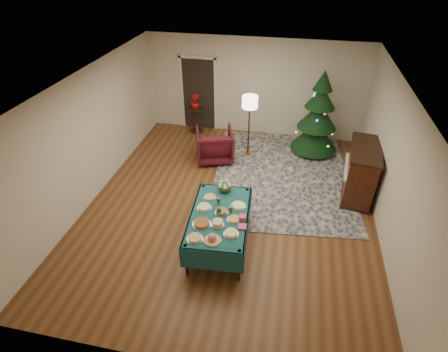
% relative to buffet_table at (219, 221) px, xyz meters
% --- Properties ---
extents(room_shell, '(7.00, 7.00, 7.00)m').
position_rel_buffet_table_xyz_m(room_shell, '(-0.02, 1.16, 0.79)').
color(room_shell, '#593319').
rests_on(room_shell, ground).
extents(doorway, '(1.08, 0.04, 2.16)m').
position_rel_buffet_table_xyz_m(doorway, '(-1.62, 4.64, 0.53)').
color(doorway, black).
rests_on(doorway, ground).
extents(rug, '(3.62, 4.51, 0.02)m').
position_rel_buffet_table_xyz_m(rug, '(1.00, 2.56, -0.55)').
color(rug, '#141E4B').
rests_on(rug, ground).
extents(buffet_table, '(1.18, 1.88, 0.70)m').
position_rel_buffet_table_xyz_m(buffet_table, '(0.00, 0.00, 0.00)').
color(buffet_table, black).
rests_on(buffet_table, ground).
extents(platter_0, '(0.27, 0.27, 0.04)m').
position_rel_buffet_table_xyz_m(platter_0, '(-0.27, -0.67, 0.16)').
color(platter_0, silver).
rests_on(platter_0, buffet_table).
extents(platter_1, '(0.29, 0.29, 0.15)m').
position_rel_buffet_table_xyz_m(platter_1, '(0.03, -0.66, 0.20)').
color(platter_1, silver).
rests_on(platter_1, buffet_table).
extents(platter_2, '(0.26, 0.26, 0.06)m').
position_rel_buffet_table_xyz_m(platter_2, '(0.30, -0.45, 0.17)').
color(platter_2, silver).
rests_on(platter_2, buffet_table).
extents(platter_3, '(0.33, 0.33, 0.05)m').
position_rel_buffet_table_xyz_m(platter_3, '(-0.24, -0.30, 0.16)').
color(platter_3, silver).
rests_on(platter_3, buffet_table).
extents(platter_4, '(0.22, 0.22, 0.10)m').
position_rel_buffet_table_xyz_m(platter_4, '(0.03, -0.27, 0.19)').
color(platter_4, silver).
rests_on(platter_4, buffet_table).
extents(platter_5, '(0.25, 0.25, 0.04)m').
position_rel_buffet_table_xyz_m(platter_5, '(0.28, -0.08, 0.16)').
color(platter_5, silver).
rests_on(platter_5, buffet_table).
extents(platter_6, '(0.27, 0.27, 0.05)m').
position_rel_buffet_table_xyz_m(platter_6, '(-0.31, 0.12, 0.16)').
color(platter_6, silver).
rests_on(platter_6, buffet_table).
extents(platter_7, '(0.24, 0.24, 0.07)m').
position_rel_buffet_table_xyz_m(platter_7, '(0.03, 0.05, 0.17)').
color(platter_7, silver).
rests_on(platter_7, buffet_table).
extents(platter_8, '(0.28, 0.28, 0.04)m').
position_rel_buffet_table_xyz_m(platter_8, '(0.29, 0.30, 0.16)').
color(platter_8, silver).
rests_on(platter_8, buffet_table).
extents(platter_9, '(0.23, 0.23, 0.04)m').
position_rel_buffet_table_xyz_m(platter_9, '(-0.28, 0.44, 0.16)').
color(platter_9, silver).
rests_on(platter_9, buffet_table).
extents(goblet_0, '(0.07, 0.07, 0.16)m').
position_rel_buffet_table_xyz_m(goblet_0, '(-0.07, 0.27, 0.23)').
color(goblet_0, '#2D471E').
rests_on(goblet_0, buffet_table).
extents(goblet_1, '(0.07, 0.07, 0.16)m').
position_rel_buffet_table_xyz_m(goblet_1, '(0.20, 0.07, 0.23)').
color(goblet_1, '#2D471E').
rests_on(goblet_1, buffet_table).
extents(goblet_2, '(0.07, 0.07, 0.16)m').
position_rel_buffet_table_xyz_m(goblet_2, '(-0.00, 0.00, 0.23)').
color(goblet_2, '#2D471E').
rests_on(goblet_2, buffet_table).
extents(napkin_stack, '(0.15, 0.15, 0.04)m').
position_rel_buffet_table_xyz_m(napkin_stack, '(0.46, -0.25, 0.16)').
color(napkin_stack, '#DD3D68').
rests_on(napkin_stack, buffet_table).
extents(gift_box, '(0.12, 0.12, 0.09)m').
position_rel_buffet_table_xyz_m(gift_box, '(0.43, -0.05, 0.19)').
color(gift_box, '#E43F76').
rests_on(gift_box, buffet_table).
extents(centerpiece, '(0.25, 0.25, 0.29)m').
position_rel_buffet_table_xyz_m(centerpiece, '(-0.05, 0.70, 0.26)').
color(centerpiece, '#1E4C1E').
rests_on(centerpiece, buffet_table).
extents(armchair, '(1.11, 1.07, 0.92)m').
position_rel_buffet_table_xyz_m(armchair, '(-0.76, 2.93, -0.10)').
color(armchair, '#460F17').
rests_on(armchair, ground).
extents(floor_lamp, '(0.39, 0.39, 1.61)m').
position_rel_buffet_table_xyz_m(floor_lamp, '(0.04, 3.38, 0.81)').
color(floor_lamp, '#A57F3F').
rests_on(floor_lamp, ground).
extents(side_table, '(0.41, 0.41, 0.73)m').
position_rel_buffet_table_xyz_m(side_table, '(-1.65, 4.36, -0.21)').
color(side_table, black).
rests_on(side_table, ground).
extents(potted_plant, '(0.23, 0.42, 0.23)m').
position_rel_buffet_table_xyz_m(potted_plant, '(-1.65, 4.36, 0.29)').
color(potted_plant, red).
rests_on(potted_plant, side_table).
extents(christmas_tree, '(1.60, 1.60, 2.21)m').
position_rel_buffet_table_xyz_m(christmas_tree, '(1.73, 3.87, 0.43)').
color(christmas_tree, black).
rests_on(christmas_tree, ground).
extents(piano, '(0.81, 1.44, 1.19)m').
position_rel_buffet_table_xyz_m(piano, '(2.68, 2.12, 0.02)').
color(piano, black).
rests_on(piano, ground).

